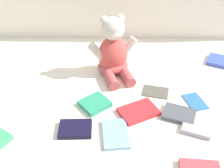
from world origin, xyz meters
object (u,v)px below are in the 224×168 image
object	(u,v)px
book_case_2	(179,114)
book_case_9	(95,104)
book_case_1	(195,101)
book_case_10	(138,111)
book_case_5	(156,91)
book_case_0	(197,129)
book_case_8	(115,134)
book_case_7	(75,129)
book_case_3	(219,61)
teddy_bear	(113,53)

from	to	relation	value
book_case_2	book_case_9	world-z (taller)	book_case_9
book_case_1	book_case_10	xyz separation A→B (m)	(-0.23, -0.07, 0.00)
book_case_5	book_case_10	size ratio (longest dim) A/B	0.74
book_case_0	book_case_8	world-z (taller)	book_case_0
book_case_1	book_case_8	xyz separation A→B (m)	(-0.31, -0.18, 0.00)
book_case_9	book_case_10	world-z (taller)	book_case_9
book_case_0	book_case_7	bearing A→B (deg)	-68.22
book_case_8	book_case_3	bearing A→B (deg)	37.69
teddy_bear	book_case_9	world-z (taller)	teddy_bear
book_case_0	book_case_1	distance (m)	0.15
book_case_0	book_case_5	xyz separation A→B (m)	(-0.12, 0.21, -0.00)
book_case_1	book_case_5	xyz separation A→B (m)	(-0.15, 0.06, -0.00)
book_case_2	book_case_8	bearing A→B (deg)	-46.05
teddy_bear	book_case_0	bearing A→B (deg)	-68.55
book_case_1	book_case_10	distance (m)	0.23
book_case_2	book_case_8	xyz separation A→B (m)	(-0.23, -0.10, -0.00)
book_case_8	book_case_10	world-z (taller)	book_case_10
book_case_5	book_case_9	bearing A→B (deg)	122.10
book_case_2	book_case_5	xyz separation A→B (m)	(-0.07, 0.14, -0.00)
book_case_2	book_case_7	bearing A→B (deg)	-56.89
book_case_7	book_case_9	size ratio (longest dim) A/B	1.12
teddy_bear	book_case_2	bearing A→B (deg)	-67.22
book_case_8	book_case_10	xyz separation A→B (m)	(0.09, 0.11, 0.00)
book_case_5	book_case_7	world-z (taller)	book_case_7
book_case_3	book_case_7	world-z (taller)	same
book_case_5	book_case_10	distance (m)	0.15
book_case_1	book_case_2	distance (m)	0.11
book_case_1	book_case_9	xyz separation A→B (m)	(-0.39, -0.03, 0.01)
teddy_bear	book_case_3	bearing A→B (deg)	-8.21
book_case_0	book_case_9	size ratio (longest dim) A/B	0.99
book_case_10	book_case_0	bearing A→B (deg)	39.29
book_case_10	book_case_2	bearing A→B (deg)	57.61
book_case_10	book_case_8	bearing A→B (deg)	-64.45
book_case_7	book_case_3	bearing A→B (deg)	123.52
book_case_7	book_case_8	xyz separation A→B (m)	(0.14, -0.02, -0.00)
teddy_bear	book_case_3	xyz separation A→B (m)	(0.50, 0.09, -0.09)
book_case_0	book_case_3	xyz separation A→B (m)	(0.20, 0.44, 0.00)
book_case_1	book_case_10	world-z (taller)	book_case_10
book_case_0	book_case_1	bearing A→B (deg)	-169.70
teddy_bear	book_case_9	bearing A→B (deg)	-124.90
book_case_1	book_case_8	distance (m)	0.36
book_case_2	book_case_8	world-z (taller)	book_case_2
book_case_10	book_case_5	bearing A→B (deg)	121.31
book_case_9	book_case_8	bearing A→B (deg)	-11.20
book_case_7	book_case_8	bearing A→B (deg)	80.00
book_case_9	book_case_10	size ratio (longest dim) A/B	0.73
book_case_1	book_case_3	distance (m)	0.34
book_case_0	book_case_8	xyz separation A→B (m)	(-0.28, -0.03, -0.00)
book_case_2	book_case_0	bearing A→B (deg)	54.98
book_case_1	book_case_2	size ratio (longest dim) A/B	0.89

